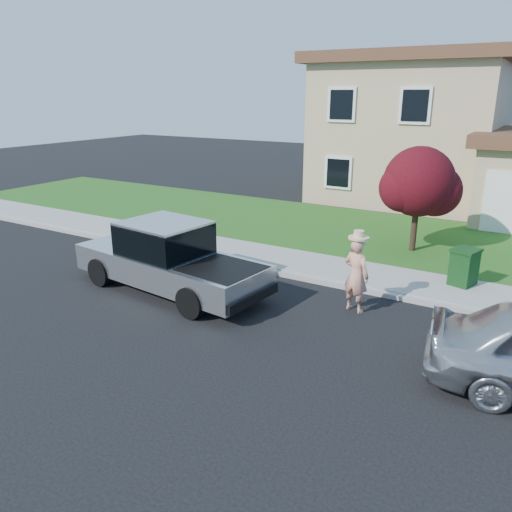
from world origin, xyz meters
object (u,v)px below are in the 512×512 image
at_px(ornamental_tree, 420,185).
at_px(trash_bin, 464,267).
at_px(pickup_truck, 169,259).
at_px(woman, 356,274).

bearing_deg(ornamental_tree, trash_bin, -53.27).
bearing_deg(ornamental_tree, pickup_truck, -125.83).
bearing_deg(trash_bin, woman, -108.95).
relative_size(pickup_truck, woman, 2.91).
distance_m(woman, ornamental_tree, 5.58).
relative_size(pickup_truck, ornamental_tree, 1.73).
xyz_separation_m(woman, trash_bin, (2.03, 2.80, -0.30)).
bearing_deg(pickup_truck, trash_bin, 37.59).
xyz_separation_m(pickup_truck, trash_bin, (6.79, 4.08, -0.22)).
height_order(pickup_truck, trash_bin, pickup_truck).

